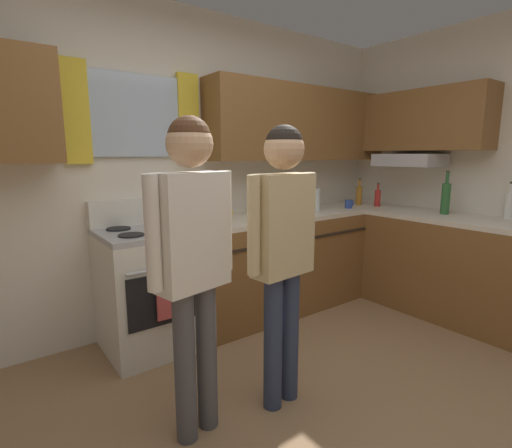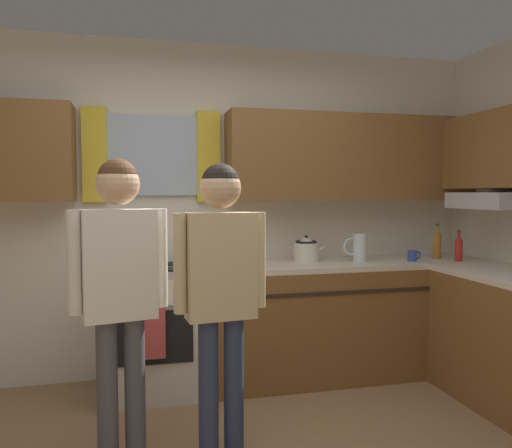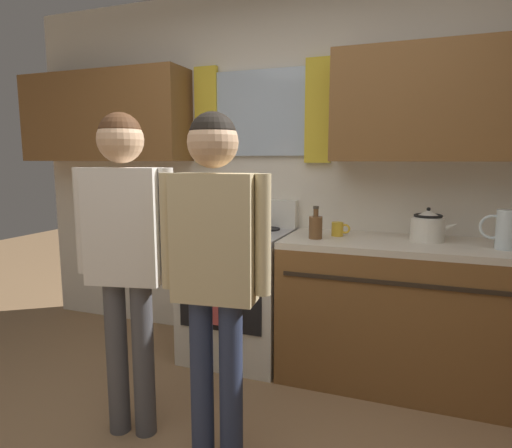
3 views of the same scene
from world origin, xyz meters
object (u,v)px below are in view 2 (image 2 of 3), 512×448
(bottle_squat_brown, at_px, (228,257))
(adult_left, at_px, (119,276))
(bottle_sauce_red, at_px, (459,249))
(mug_mustard_yellow, at_px, (239,258))
(mug_cobalt_blue, at_px, (413,256))
(stovetop_kettle, at_px, (306,249))
(stove_oven, at_px, (148,327))
(adult_in_plaid, at_px, (221,277))
(water_pitcher, at_px, (359,248))
(bottle_oil_amber, at_px, (437,245))

(bottle_squat_brown, bearing_deg, adult_left, -128.32)
(bottle_sauce_red, bearing_deg, mug_mustard_yellow, 171.52)
(mug_cobalt_blue, bearing_deg, mug_mustard_yellow, 172.70)
(mug_cobalt_blue, distance_m, adult_left, 2.38)
(stovetop_kettle, bearing_deg, stove_oven, -177.08)
(mug_mustard_yellow, xyz_separation_m, adult_in_plaid, (-0.34, -1.14, 0.05))
(water_pitcher, height_order, adult_in_plaid, adult_in_plaid)
(water_pitcher, bearing_deg, bottle_sauce_red, -11.08)
(bottle_oil_amber, xyz_separation_m, bottle_sauce_red, (0.07, -0.18, -0.02))
(bottle_oil_amber, xyz_separation_m, mug_cobalt_blue, (-0.28, -0.10, -0.07))
(mug_cobalt_blue, bearing_deg, bottle_sauce_red, -12.97)
(stove_oven, relative_size, water_pitcher, 5.00)
(stovetop_kettle, bearing_deg, water_pitcher, -16.55)
(stovetop_kettle, height_order, adult_left, adult_left)
(bottle_sauce_red, bearing_deg, adult_left, -162.30)
(bottle_squat_brown, relative_size, adult_in_plaid, 0.13)
(water_pitcher, xyz_separation_m, adult_in_plaid, (-1.27, -1.04, -0.01))
(bottle_squat_brown, relative_size, adult_left, 0.13)
(bottle_oil_amber, relative_size, stovetop_kettle, 1.04)
(adult_left, bearing_deg, adult_in_plaid, -7.35)
(stove_oven, xyz_separation_m, adult_left, (-0.17, -1.02, 0.55))
(bottle_oil_amber, xyz_separation_m, adult_in_plaid, (-1.98, -1.06, -0.01))
(bottle_oil_amber, bearing_deg, bottle_sauce_red, -68.17)
(bottle_sauce_red, xyz_separation_m, water_pitcher, (-0.78, 0.15, 0.02))
(bottle_sauce_red, bearing_deg, water_pitcher, 168.92)
(bottle_oil_amber, distance_m, adult_left, 2.68)
(mug_mustard_yellow, bearing_deg, adult_in_plaid, -106.49)
(stove_oven, xyz_separation_m, water_pitcher, (1.61, -0.05, 0.54))
(water_pitcher, relative_size, adult_left, 0.14)
(mug_cobalt_blue, height_order, water_pitcher, water_pitcher)
(mug_cobalt_blue, relative_size, water_pitcher, 0.52)
(bottle_oil_amber, xyz_separation_m, stovetop_kettle, (-1.10, 0.09, -0.01))
(adult_in_plaid, bearing_deg, adult_left, 172.65)
(bottle_squat_brown, relative_size, mug_mustard_yellow, 1.71)
(mug_cobalt_blue, relative_size, adult_left, 0.07)
(bottle_squat_brown, bearing_deg, bottle_sauce_red, -3.41)
(mug_mustard_yellow, distance_m, stovetop_kettle, 0.54)
(bottle_oil_amber, xyz_separation_m, adult_left, (-2.49, -1.00, 0.00))
(stovetop_kettle, xyz_separation_m, adult_in_plaid, (-0.88, -1.15, 0.00))
(stove_oven, height_order, adult_in_plaid, adult_in_plaid)
(stove_oven, distance_m, adult_left, 1.17)
(stovetop_kettle, relative_size, adult_left, 0.17)
(stove_oven, bearing_deg, water_pitcher, -1.93)
(bottle_sauce_red, height_order, mug_cobalt_blue, bottle_sauce_red)
(adult_in_plaid, bearing_deg, stove_oven, 107.53)
(bottle_sauce_red, bearing_deg, bottle_oil_amber, 111.83)
(bottle_squat_brown, xyz_separation_m, bottle_sauce_red, (1.83, -0.11, 0.02))
(bottle_squat_brown, xyz_separation_m, mug_mustard_yellow, (0.12, 0.15, -0.03))
(stove_oven, distance_m, mug_mustard_yellow, 0.83)
(bottle_sauce_red, relative_size, mug_cobalt_blue, 2.14)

